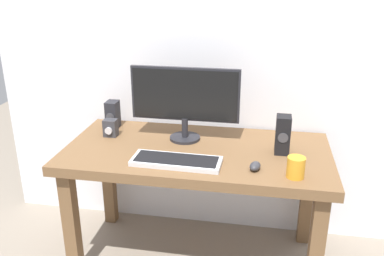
# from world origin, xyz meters

# --- Properties ---
(ground_plane) EXTENTS (6.00, 6.00, 0.00)m
(ground_plane) POSITION_xyz_m (0.00, 0.00, 0.00)
(ground_plane) COLOR gray
(desk) EXTENTS (1.45, 0.72, 0.72)m
(desk) POSITION_xyz_m (0.00, 0.00, 0.62)
(desk) COLOR brown
(desk) RESTS_ON ground_plane
(monitor) EXTENTS (0.62, 0.18, 0.42)m
(monitor) POSITION_xyz_m (-0.09, 0.13, 0.96)
(monitor) COLOR #232328
(monitor) RESTS_ON desk
(keyboard_primary) EXTENTS (0.46, 0.18, 0.03)m
(keyboard_primary) POSITION_xyz_m (-0.07, -0.20, 0.73)
(keyboard_primary) COLOR silver
(keyboard_primary) RESTS_ON desk
(mouse) EXTENTS (0.07, 0.09, 0.04)m
(mouse) POSITION_xyz_m (0.32, -0.21, 0.74)
(mouse) COLOR #333338
(mouse) RESTS_ON desk
(speaker_right) EXTENTS (0.08, 0.09, 0.21)m
(speaker_right) POSITION_xyz_m (0.46, 0.03, 0.82)
(speaker_right) COLOR black
(speaker_right) RESTS_ON desk
(speaker_left) EXTENTS (0.07, 0.09, 0.17)m
(speaker_left) POSITION_xyz_m (-0.57, 0.23, 0.80)
(speaker_left) COLOR #232328
(speaker_left) RESTS_ON desk
(audio_controller) EXTENTS (0.08, 0.07, 0.10)m
(audio_controller) POSITION_xyz_m (-0.53, 0.09, 0.77)
(audio_controller) COLOR #333338
(audio_controller) RESTS_ON desk
(coffee_mug) EXTENTS (0.09, 0.09, 0.10)m
(coffee_mug) POSITION_xyz_m (0.52, -0.25, 0.77)
(coffee_mug) COLOR orange
(coffee_mug) RESTS_ON desk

